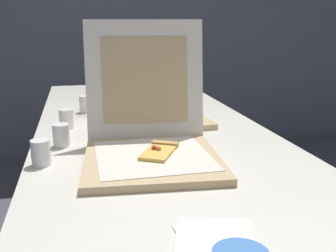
{
  "coord_description": "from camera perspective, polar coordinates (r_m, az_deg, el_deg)",
  "views": [
    {
      "loc": [
        -0.26,
        -0.77,
        1.14
      ],
      "look_at": [
        0.02,
        0.45,
        0.8
      ],
      "focal_mm": 41.84,
      "sensor_mm": 36.0,
      "label": 1
    }
  ],
  "objects": [
    {
      "name": "napkin_pile",
      "position": [
        0.77,
        6.48,
        -15.82
      ],
      "size": [
        0.18,
        0.18,
        0.01
      ],
      "color": "white",
      "rests_on": "table"
    },
    {
      "name": "pizza_box_middle",
      "position": [
        1.63,
        -2.35,
        3.06
      ],
      "size": [
        0.41,
        0.5,
        0.39
      ],
      "rotation": [
        0.0,
        0.0,
        0.07
      ],
      "color": "tan",
      "rests_on": "table"
    },
    {
      "name": "wall_back",
      "position": [
        3.41,
        -8.97,
        17.69
      ],
      "size": [
        10.0,
        0.1,
        2.6
      ],
      "primitive_type": "cube",
      "color": "slate",
      "rests_on": "ground"
    },
    {
      "name": "cup_white_mid",
      "position": [
        1.53,
        -14.57,
        1.0
      ],
      "size": [
        0.05,
        0.05,
        0.07
      ],
      "primitive_type": "cylinder",
      "color": "white",
      "rests_on": "table"
    },
    {
      "name": "table",
      "position": [
        1.48,
        -2.22,
        -2.38
      ],
      "size": [
        0.85,
        2.26,
        0.74
      ],
      "color": "silver",
      "rests_on": "ground"
    },
    {
      "name": "cup_white_near_center",
      "position": [
        1.32,
        -15.3,
        -1.32
      ],
      "size": [
        0.05,
        0.05,
        0.07
      ],
      "primitive_type": "cylinder",
      "color": "white",
      "rests_on": "table"
    },
    {
      "name": "cup_white_near_left",
      "position": [
        1.16,
        -18.04,
        -3.71
      ],
      "size": [
        0.05,
        0.05,
        0.07
      ],
      "primitive_type": "cylinder",
      "color": "white",
      "rests_on": "table"
    },
    {
      "name": "pizza_box_back",
      "position": [
        2.13,
        -3.31,
        5.9
      ],
      "size": [
        0.44,
        0.53,
        0.39
      ],
      "rotation": [
        0.0,
        0.0,
        0.12
      ],
      "color": "tan",
      "rests_on": "table"
    },
    {
      "name": "pizza_box_front",
      "position": [
        1.16,
        -2.53,
        -2.04
      ],
      "size": [
        0.42,
        0.47,
        0.4
      ],
      "rotation": [
        0.0,
        0.0,
        -0.09
      ],
      "color": "tan",
      "rests_on": "table"
    },
    {
      "name": "cup_white_far",
      "position": [
        1.78,
        -11.94,
        3.13
      ],
      "size": [
        0.05,
        0.05,
        0.07
      ],
      "primitive_type": "cylinder",
      "color": "white",
      "rests_on": "table"
    }
  ]
}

